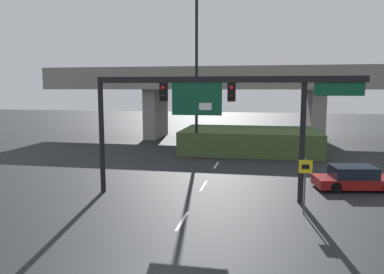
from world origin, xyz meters
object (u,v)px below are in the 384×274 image
at_px(signal_gantry, 214,102).
at_px(speed_limit_sign, 305,178).
at_px(parked_sedan_near_right, 355,178).
at_px(highway_light_pole_near, 197,57).

height_order(signal_gantry, speed_limit_sign, signal_gantry).
relative_size(speed_limit_sign, parked_sedan_near_right, 0.53).
distance_m(speed_limit_sign, highway_light_pole_near, 16.67).
relative_size(signal_gantry, parked_sedan_near_right, 2.82).
bearing_deg(parked_sedan_near_right, signal_gantry, -167.18).
xyz_separation_m(signal_gantry, highway_light_pole_near, (-2.97, 11.60, 3.27)).
height_order(speed_limit_sign, highway_light_pole_near, highway_light_pole_near).
relative_size(highway_light_pole_near, parked_sedan_near_right, 3.27).
bearing_deg(speed_limit_sign, signal_gantry, 158.29).
xyz_separation_m(signal_gantry, parked_sedan_near_right, (7.77, 3.21, -4.43)).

